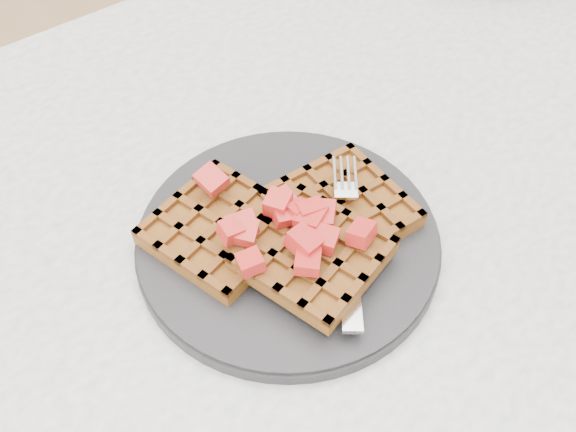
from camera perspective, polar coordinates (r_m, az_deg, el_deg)
The scene contains 5 objects.
table at distance 0.72m, azimuth 4.98°, elevation -2.03°, with size 1.20×0.80×0.75m.
plate at distance 0.56m, azimuth -0.00°, elevation -2.11°, with size 0.26×0.26×0.02m, color black.
waffles at distance 0.54m, azimuth 0.26°, elevation -1.10°, with size 0.22×0.20×0.03m.
strawberry_pile at distance 0.52m, azimuth -0.00°, elevation 0.98°, with size 0.15×0.15×0.02m, color #9F0000, non-canonical shape.
fork at distance 0.54m, azimuth 5.20°, elevation -1.62°, with size 0.02×0.18×0.02m, color silver, non-canonical shape.
Camera 1 is at (-0.32, -0.31, 1.20)m, focal length 40.00 mm.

